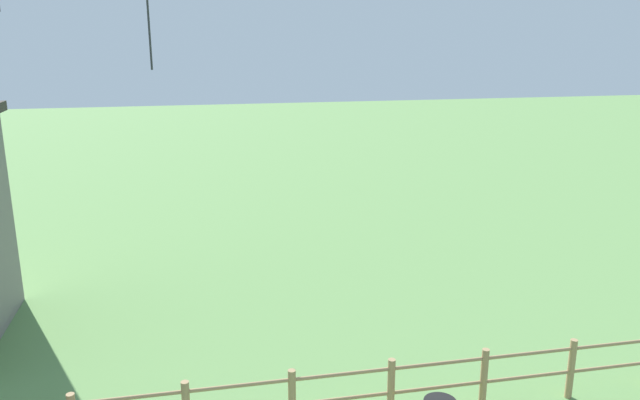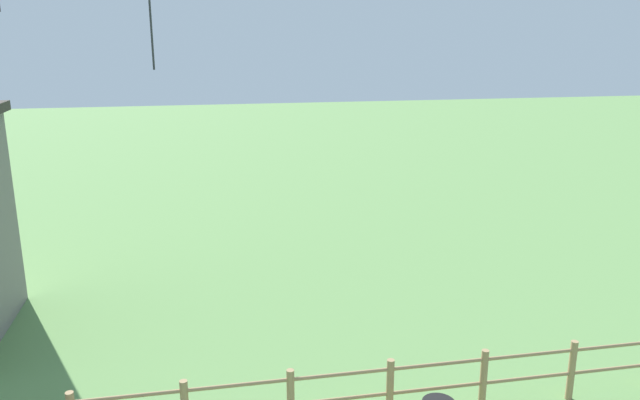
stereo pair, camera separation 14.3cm
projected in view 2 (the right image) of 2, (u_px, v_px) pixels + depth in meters
wooden_fence at (341, 392)px, 11.28m from camera, size 16.74×0.14×1.25m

